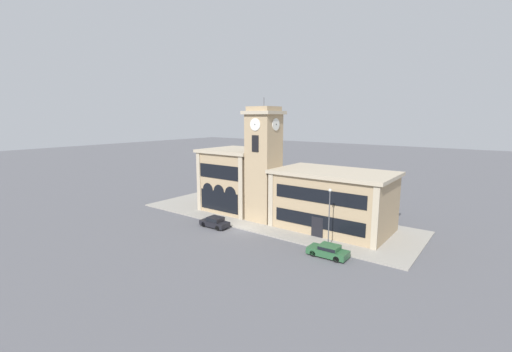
% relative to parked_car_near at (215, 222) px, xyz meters
% --- Properties ---
extents(ground_plane, '(300.00, 300.00, 0.00)m').
position_rel_parked_car_near_xyz_m(ground_plane, '(3.35, 1.35, -0.75)').
color(ground_plane, '#56565B').
extents(sidewalk_kerb, '(41.20, 13.75, 0.15)m').
position_rel_parked_car_near_xyz_m(sidewalk_kerb, '(3.35, 8.22, -0.67)').
color(sidewalk_kerb, gray).
rests_on(sidewalk_kerb, ground_plane).
extents(clock_tower, '(4.52, 4.52, 17.13)m').
position_rel_parked_car_near_xyz_m(clock_tower, '(3.36, 6.43, 7.27)').
color(clock_tower, tan).
rests_on(clock_tower, ground_plane).
extents(town_hall_left_wing, '(9.77, 9.28, 9.64)m').
position_rel_parked_car_near_xyz_m(town_hall_left_wing, '(-3.39, 8.78, 4.10)').
color(town_hall_left_wing, tan).
rests_on(town_hall_left_wing, ground_plane).
extents(town_hall_right_wing, '(15.09, 9.28, 7.74)m').
position_rel_parked_car_near_xyz_m(town_hall_right_wing, '(12.76, 8.79, 3.15)').
color(town_hall_right_wing, tan).
rests_on(town_hall_right_wing, ground_plane).
extents(parked_car_near, '(4.05, 1.85, 1.43)m').
position_rel_parked_car_near_xyz_m(parked_car_near, '(0.00, 0.00, 0.00)').
color(parked_car_near, black).
rests_on(parked_car_near, ground_plane).
extents(parked_car_mid, '(4.26, 1.96, 1.31)m').
position_rel_parked_car_near_xyz_m(parked_car_mid, '(16.34, -0.00, -0.06)').
color(parked_car_mid, '#285633').
rests_on(parked_car_mid, ground_plane).
extents(street_lamp, '(0.36, 0.36, 6.75)m').
position_rel_parked_car_near_xyz_m(street_lamp, '(15.41, 1.92, 3.73)').
color(street_lamp, '#4C4C51').
rests_on(street_lamp, sidewalk_kerb).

